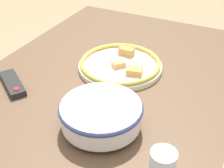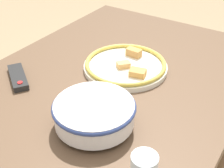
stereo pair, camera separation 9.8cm
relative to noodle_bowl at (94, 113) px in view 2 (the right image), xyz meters
The scene contains 4 objects.
dining_table 0.30m from the noodle_bowl, 21.24° to the left, with size 1.16×0.85×0.77m.
noodle_bowl is the anchor object (origin of this frame).
food_plate 0.32m from the noodle_bowl, 15.25° to the left, with size 0.30×0.30×0.05m.
tv_remote 0.36m from the noodle_bowl, 82.23° to the left, with size 0.13×0.16×0.02m.
Camera 2 is at (-0.77, -0.49, 1.36)m, focal length 50.00 mm.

